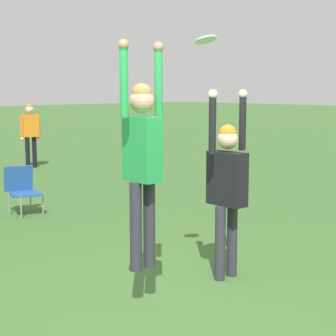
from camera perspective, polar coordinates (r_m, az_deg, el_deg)
The scene contains 7 objects.
ground_plane at distance 5.76m, azimuth 1.03°, elevation -13.87°, with size 120.00×120.00×0.00m, color #3D662D.
person_jumping at distance 5.42m, azimuth -2.64°, elevation 1.85°, with size 0.54×0.39×2.22m.
person_defending at distance 6.31m, azimuth 6.02°, elevation -1.20°, with size 0.61×0.47×2.14m.
frisbee at distance 5.96m, azimuth 3.85°, elevation 12.87°, with size 0.24×0.23×0.09m.
camping_chair_0 at distance 9.99m, azimuth -14.58°, elevation -1.90°, with size 0.62×0.67×0.83m.
camping_chair_1 at distance 12.19m, azimuth 5.31°, elevation 0.05°, with size 0.70×0.77×0.77m.
person_spectator_near at distance 15.68m, azimuth -13.82°, elevation 3.88°, with size 0.62×0.35×1.75m.
Camera 1 is at (-3.74, -3.81, 2.16)m, focal length 60.00 mm.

